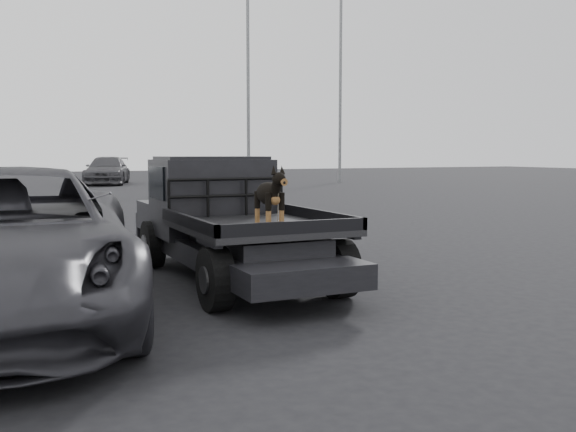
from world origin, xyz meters
name	(u,v)px	position (x,y,z in m)	size (l,w,h in m)	color
ground	(336,313)	(0.00, 0.00, 0.00)	(120.00, 120.00, 0.00)	black
flatbed_ute	(232,248)	(-0.41, 2.39, 0.46)	(2.00, 5.40, 0.92)	black
ute_cab	(211,184)	(-0.41, 3.34, 1.36)	(1.72, 1.30, 0.88)	black
headache_rack	(227,198)	(-0.41, 2.59, 1.20)	(1.80, 0.08, 0.55)	black
dog	(269,198)	(-0.43, 0.98, 1.29)	(0.32, 0.60, 0.74)	black
parked_suv	(4,244)	(-3.49, 1.31, 0.85)	(2.82, 6.12, 1.70)	#323238
distant_car_b	(107,171)	(2.65, 32.29, 0.81)	(2.26, 5.55, 1.61)	#403F44
floodlight_mid	(248,64)	(9.60, 27.28, 6.72)	(1.08, 0.28, 12.25)	slate
floodlight_far	(341,55)	(16.19, 28.56, 7.84)	(1.08, 0.28, 14.48)	slate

